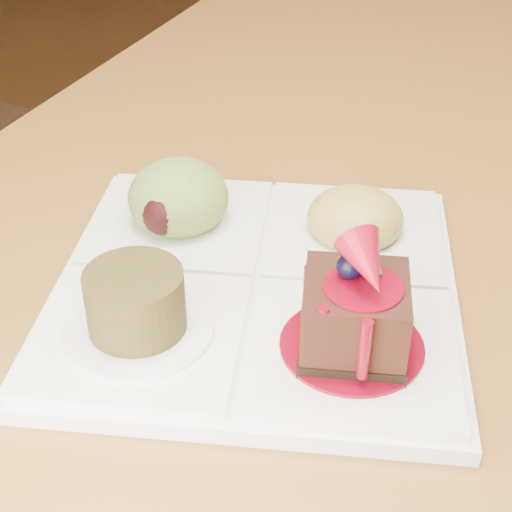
% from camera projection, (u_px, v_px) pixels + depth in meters
% --- Properties ---
extents(sampler_plate, '(0.35, 0.35, 0.11)m').
position_uv_depth(sampler_plate, '(254.00, 267.00, 0.56)').
color(sampler_plate, white).
rests_on(sampler_plate, dining_table).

